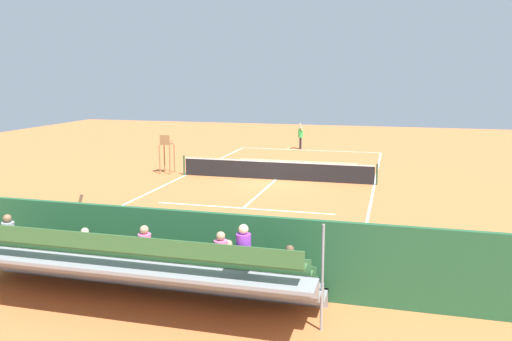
{
  "coord_description": "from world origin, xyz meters",
  "views": [
    {
      "loc": [
        -5.81,
        25.82,
        5.38
      ],
      "look_at": [
        0.0,
        4.0,
        1.2
      ],
      "focal_mm": 36.53,
      "sensor_mm": 36.0,
      "label": 1
    }
  ],
  "objects_px": {
    "tennis_racket": "(289,148)",
    "tennis_ball_near": "(322,152)",
    "tennis_net": "(276,170)",
    "equipment_bag": "(159,267)",
    "line_judge": "(78,226)",
    "tennis_player": "(301,135)",
    "umpire_chair": "(166,150)",
    "courtside_bench": "(236,259)",
    "bleacher_stand": "(137,267)"
  },
  "relations": [
    {
      "from": "courtside_bench",
      "to": "tennis_player",
      "type": "height_order",
      "value": "tennis_player"
    },
    {
      "from": "umpire_chair",
      "to": "tennis_net",
      "type": "bearing_deg",
      "value": 178.33
    },
    {
      "from": "tennis_player",
      "to": "courtside_bench",
      "type": "bearing_deg",
      "value": 96.18
    },
    {
      "from": "tennis_net",
      "to": "courtside_bench",
      "type": "xyz_separation_m",
      "value": [
        -1.92,
        13.27,
        0.06
      ]
    },
    {
      "from": "tennis_racket",
      "to": "courtside_bench",
      "type": "bearing_deg",
      "value": 98.13
    },
    {
      "from": "tennis_player",
      "to": "line_judge",
      "type": "relative_size",
      "value": 1.0
    },
    {
      "from": "tennis_racket",
      "to": "line_judge",
      "type": "bearing_deg",
      "value": 86.82
    },
    {
      "from": "bleacher_stand",
      "to": "tennis_racket",
      "type": "distance_m",
      "value": 27.05
    },
    {
      "from": "bleacher_stand",
      "to": "tennis_player",
      "type": "xyz_separation_m",
      "value": [
        0.87,
        -26.77,
        0.09
      ]
    },
    {
      "from": "equipment_bag",
      "to": "tennis_racket",
      "type": "bearing_deg",
      "value": -86.82
    },
    {
      "from": "tennis_racket",
      "to": "tennis_ball_near",
      "type": "distance_m",
      "value": 2.94
    },
    {
      "from": "tennis_net",
      "to": "equipment_bag",
      "type": "relative_size",
      "value": 11.44
    },
    {
      "from": "equipment_bag",
      "to": "tennis_racket",
      "type": "xyz_separation_m",
      "value": [
        1.39,
        -25.04,
        -0.16
      ]
    },
    {
      "from": "tennis_player",
      "to": "line_judge",
      "type": "distance_m",
      "value": 24.52
    },
    {
      "from": "tennis_player",
      "to": "tennis_racket",
      "type": "bearing_deg",
      "value": -12.71
    },
    {
      "from": "tennis_player",
      "to": "line_judge",
      "type": "xyz_separation_m",
      "value": [
        2.25,
        24.42,
        0.0
      ]
    },
    {
      "from": "tennis_net",
      "to": "umpire_chair",
      "type": "distance_m",
      "value": 6.26
    },
    {
      "from": "tennis_net",
      "to": "tennis_player",
      "type": "bearing_deg",
      "value": -86.24
    },
    {
      "from": "tennis_ball_near",
      "to": "line_judge",
      "type": "distance_m",
      "value": 23.61
    },
    {
      "from": "tennis_ball_near",
      "to": "courtside_bench",
      "type": "bearing_deg",
      "value": 92.33
    },
    {
      "from": "umpire_chair",
      "to": "tennis_ball_near",
      "type": "distance_m",
      "value": 12.45
    },
    {
      "from": "courtside_bench",
      "to": "line_judge",
      "type": "relative_size",
      "value": 0.93
    },
    {
      "from": "equipment_bag",
      "to": "tennis_ball_near",
      "type": "relative_size",
      "value": 13.64
    },
    {
      "from": "tennis_ball_near",
      "to": "tennis_player",
      "type": "bearing_deg",
      "value": -34.21
    },
    {
      "from": "tennis_net",
      "to": "bleacher_stand",
      "type": "relative_size",
      "value": 1.14
    },
    {
      "from": "tennis_net",
      "to": "tennis_player",
      "type": "distance_m",
      "value": 11.48
    },
    {
      "from": "tennis_net",
      "to": "umpire_chair",
      "type": "height_order",
      "value": "umpire_chair"
    },
    {
      "from": "bleacher_stand",
      "to": "courtside_bench",
      "type": "relative_size",
      "value": 5.03
    },
    {
      "from": "bleacher_stand",
      "to": "equipment_bag",
      "type": "xyz_separation_m",
      "value": [
        0.36,
        -1.93,
        -0.75
      ]
    },
    {
      "from": "tennis_net",
      "to": "equipment_bag",
      "type": "height_order",
      "value": "tennis_net"
    },
    {
      "from": "equipment_bag",
      "to": "courtside_bench",
      "type": "bearing_deg",
      "value": -176.61
    },
    {
      "from": "tennis_net",
      "to": "line_judge",
      "type": "xyz_separation_m",
      "value": [
        3.01,
        12.98,
        0.51
      ]
    },
    {
      "from": "bleacher_stand",
      "to": "tennis_racket",
      "type": "xyz_separation_m",
      "value": [
        1.75,
        -26.97,
        -0.91
      ]
    },
    {
      "from": "bleacher_stand",
      "to": "courtside_bench",
      "type": "bearing_deg",
      "value": -131.23
    },
    {
      "from": "tennis_net",
      "to": "tennis_player",
      "type": "height_order",
      "value": "tennis_player"
    },
    {
      "from": "bleacher_stand",
      "to": "courtside_bench",
      "type": "xyz_separation_m",
      "value": [
        -1.81,
        -2.06,
        -0.37
      ]
    },
    {
      "from": "equipment_bag",
      "to": "tennis_racket",
      "type": "distance_m",
      "value": 25.08
    },
    {
      "from": "umpire_chair",
      "to": "equipment_bag",
      "type": "distance_m",
      "value": 14.87
    },
    {
      "from": "courtside_bench",
      "to": "tennis_ball_near",
      "type": "xyz_separation_m",
      "value": [
        0.96,
        -23.55,
        -0.53
      ]
    },
    {
      "from": "bleacher_stand",
      "to": "tennis_net",
      "type": "bearing_deg",
      "value": -89.56
    },
    {
      "from": "line_judge",
      "to": "courtside_bench",
      "type": "bearing_deg",
      "value": 176.56
    },
    {
      "from": "tennis_racket",
      "to": "tennis_ball_near",
      "type": "xyz_separation_m",
      "value": [
        -2.6,
        1.37,
        0.02
      ]
    },
    {
      "from": "equipment_bag",
      "to": "tennis_ball_near",
      "type": "distance_m",
      "value": 23.71
    },
    {
      "from": "bleacher_stand",
      "to": "tennis_player",
      "type": "relative_size",
      "value": 4.7
    },
    {
      "from": "line_judge",
      "to": "tennis_player",
      "type": "bearing_deg",
      "value": -95.27
    },
    {
      "from": "equipment_bag",
      "to": "tennis_racket",
      "type": "height_order",
      "value": "equipment_bag"
    },
    {
      "from": "bleacher_stand",
      "to": "equipment_bag",
      "type": "height_order",
      "value": "bleacher_stand"
    },
    {
      "from": "umpire_chair",
      "to": "line_judge",
      "type": "xyz_separation_m",
      "value": [
        -3.19,
        13.16,
        -0.3
      ]
    },
    {
      "from": "tennis_net",
      "to": "line_judge",
      "type": "bearing_deg",
      "value": 76.96
    },
    {
      "from": "umpire_chair",
      "to": "tennis_ball_near",
      "type": "bearing_deg",
      "value": -125.36
    }
  ]
}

